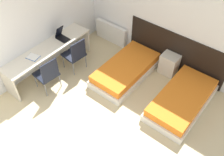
{
  "coord_description": "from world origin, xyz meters",
  "views": [
    {
      "loc": [
        2.46,
        -0.95,
        4.55
      ],
      "look_at": [
        0.0,
        2.1,
        0.55
      ],
      "focal_mm": 40.0,
      "sensor_mm": 36.0,
      "label": 1
    }
  ],
  "objects_px": {
    "nightstand": "(169,64)",
    "chair_near_notebook": "(47,73)",
    "bed_near_door": "(182,100)",
    "chair_near_laptop": "(75,53)",
    "bed_near_window": "(126,70)",
    "laptop": "(62,36)"
  },
  "relations": [
    {
      "from": "nightstand",
      "to": "chair_near_notebook",
      "type": "distance_m",
      "value": 3.01
    },
    {
      "from": "bed_near_window",
      "to": "chair_near_laptop",
      "type": "distance_m",
      "value": 1.35
    },
    {
      "from": "nightstand",
      "to": "laptop",
      "type": "height_order",
      "value": "laptop"
    },
    {
      "from": "bed_near_door",
      "to": "chair_near_notebook",
      "type": "xyz_separation_m",
      "value": [
        -2.73,
        -1.52,
        0.33
      ]
    },
    {
      "from": "chair_near_notebook",
      "to": "chair_near_laptop",
      "type": "bearing_deg",
      "value": 95.51
    },
    {
      "from": "bed_near_door",
      "to": "laptop",
      "type": "relative_size",
      "value": 5.25
    },
    {
      "from": "chair_near_laptop",
      "to": "chair_near_notebook",
      "type": "relative_size",
      "value": 1.0
    },
    {
      "from": "nightstand",
      "to": "bed_near_window",
      "type": "bearing_deg",
      "value": -135.69
    },
    {
      "from": "laptop",
      "to": "bed_near_door",
      "type": "bearing_deg",
      "value": 11.68
    },
    {
      "from": "nightstand",
      "to": "laptop",
      "type": "relative_size",
      "value": 1.56
    },
    {
      "from": "nightstand",
      "to": "chair_near_notebook",
      "type": "height_order",
      "value": "chair_near_notebook"
    },
    {
      "from": "bed_near_window",
      "to": "laptop",
      "type": "relative_size",
      "value": 5.25
    },
    {
      "from": "nightstand",
      "to": "chair_near_notebook",
      "type": "bearing_deg",
      "value": -130.26
    },
    {
      "from": "bed_near_window",
      "to": "laptop",
      "type": "xyz_separation_m",
      "value": [
        -1.64,
        -0.56,
        0.62
      ]
    },
    {
      "from": "bed_near_door",
      "to": "chair_near_notebook",
      "type": "height_order",
      "value": "chair_near_notebook"
    },
    {
      "from": "bed_near_window",
      "to": "bed_near_door",
      "type": "height_order",
      "value": "same"
    },
    {
      "from": "bed_near_door",
      "to": "nightstand",
      "type": "distance_m",
      "value": 1.1
    },
    {
      "from": "chair_near_laptop",
      "to": "bed_near_door",
      "type": "bearing_deg",
      "value": 18.12
    },
    {
      "from": "chair_near_notebook",
      "to": "bed_near_window",
      "type": "bearing_deg",
      "value": 58.38
    },
    {
      "from": "chair_near_laptop",
      "to": "laptop",
      "type": "height_order",
      "value": "laptop"
    },
    {
      "from": "bed_near_window",
      "to": "chair_near_laptop",
      "type": "bearing_deg",
      "value": -152.01
    },
    {
      "from": "bed_near_door",
      "to": "chair_near_laptop",
      "type": "xyz_separation_m",
      "value": [
        -2.73,
        -0.61,
        0.33
      ]
    }
  ]
}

